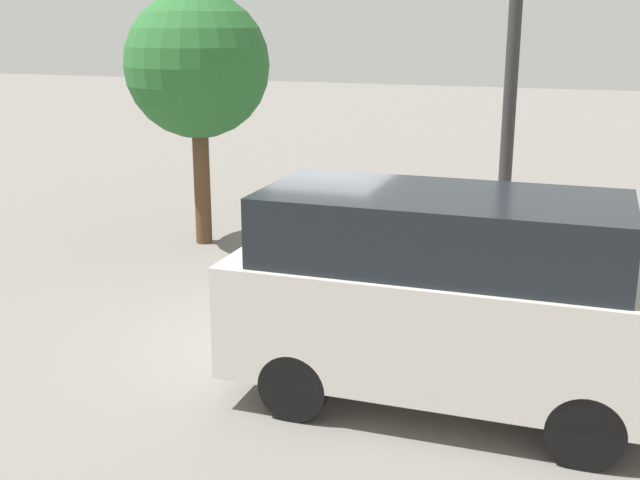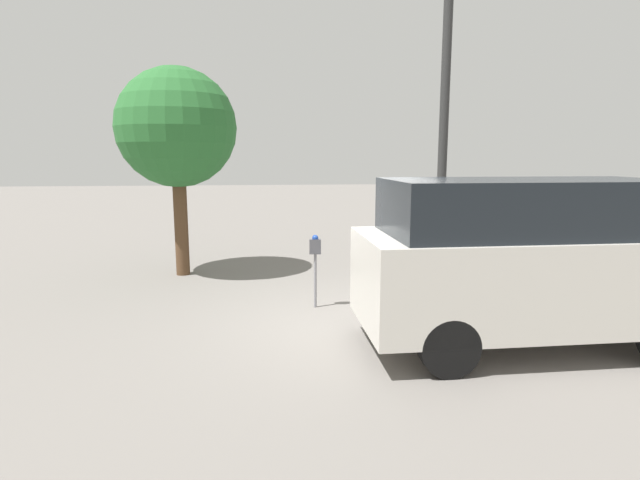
{
  "view_description": "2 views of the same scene",
  "coord_description": "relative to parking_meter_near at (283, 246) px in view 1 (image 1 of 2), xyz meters",
  "views": [
    {
      "loc": [
        3.6,
        -9.52,
        4.11
      ],
      "look_at": [
        0.31,
        -0.09,
        1.32
      ],
      "focal_mm": 45.0,
      "sensor_mm": 36.0,
      "label": 1
    },
    {
      "loc": [
        -1.37,
        -7.88,
        2.65
      ],
      "look_at": [
        -0.5,
        -0.07,
        1.33
      ],
      "focal_mm": 28.0,
      "sensor_mm": 36.0,
      "label": 2
    }
  ],
  "objects": [
    {
      "name": "ground_plane",
      "position": [
        0.5,
        -0.65,
        -0.96
      ],
      "size": [
        80.0,
        80.0,
        0.0
      ],
      "primitive_type": "plane",
      "color": "slate"
    },
    {
      "name": "lamp_post",
      "position": [
        2.86,
        1.7,
        1.54
      ],
      "size": [
        0.44,
        0.44,
        6.59
      ],
      "color": "beige",
      "rests_on": "ground"
    },
    {
      "name": "parking_meter_near",
      "position": [
        0.0,
        0.0,
        0.0
      ],
      "size": [
        0.21,
        0.14,
        1.31
      ],
      "rotation": [
        0.0,
        0.0,
        -0.13
      ],
      "color": "gray",
      "rests_on": "ground"
    },
    {
      "name": "street_tree",
      "position": [
        -2.74,
        2.84,
        2.28
      ],
      "size": [
        2.59,
        2.59,
        4.57
      ],
      "color": "#513823",
      "rests_on": "ground"
    },
    {
      "name": "parked_van",
      "position": [
        2.74,
        -2.15,
        0.3
      ],
      "size": [
        4.72,
        1.94,
        2.35
      ],
      "rotation": [
        0.0,
        0.0,
        0.01
      ],
      "color": "beige",
      "rests_on": "ground"
    }
  ]
}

